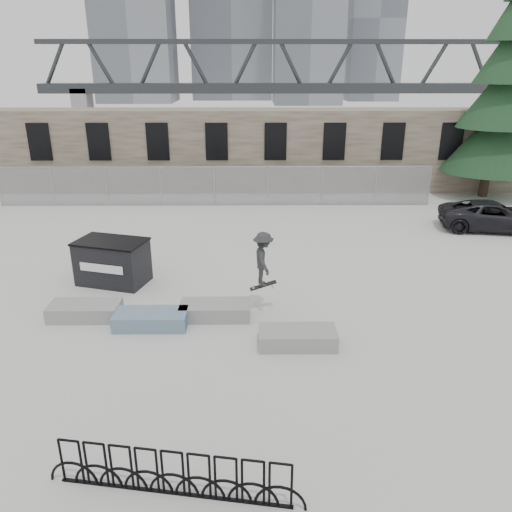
{
  "coord_description": "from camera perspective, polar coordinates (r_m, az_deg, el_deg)",
  "views": [
    {
      "loc": [
        1.9,
        -12.53,
        6.8
      ],
      "look_at": [
        2.03,
        1.79,
        1.3
      ],
      "focal_mm": 35.0,
      "sensor_mm": 36.0,
      "label": 1
    }
  ],
  "objects": [
    {
      "name": "planter_offset",
      "position": [
        13.07,
        4.77,
        -9.2
      ],
      "size": [
        2.0,
        0.9,
        0.44
      ],
      "color": "gray",
      "rests_on": "ground"
    },
    {
      "name": "chainlink_fence",
      "position": [
        25.76,
        -4.76,
        8.01
      ],
      "size": [
        22.06,
        0.06,
        2.02
      ],
      "color": "gray",
      "rests_on": "ground"
    },
    {
      "name": "skateboarder",
      "position": [
        14.31,
        0.83,
        -0.37
      ],
      "size": [
        0.8,
        1.12,
        1.76
      ],
      "rotation": [
        0.0,
        0.0,
        1.72
      ],
      "color": "#2A2B2D",
      "rests_on": "ground"
    },
    {
      "name": "bike_rack",
      "position": [
        9.16,
        -9.47,
        -23.34
      ],
      "size": [
        4.44,
        0.74,
        0.9
      ],
      "rotation": [
        0.0,
        0.0,
        -0.16
      ],
      "color": "black",
      "rests_on": "ground"
    },
    {
      "name": "planter_far_left",
      "position": [
        15.16,
        -18.97,
        -5.87
      ],
      "size": [
        2.0,
        0.9,
        0.44
      ],
      "color": "gray",
      "rests_on": "ground"
    },
    {
      "name": "ground",
      "position": [
        14.39,
        -8.1,
        -7.44
      ],
      "size": [
        120.0,
        120.0,
        0.0
      ],
      "primitive_type": "plane",
      "color": "beige",
      "rests_on": "ground"
    },
    {
      "name": "planter_center_left",
      "position": [
        14.2,
        -11.93,
        -7.02
      ],
      "size": [
        2.0,
        0.9,
        0.44
      ],
      "color": "#2C5784",
      "rests_on": "ground"
    },
    {
      "name": "spruce_tree",
      "position": [
        29.85,
        25.81,
        14.88
      ],
      "size": [
        5.05,
        5.05,
        11.5
      ],
      "color": "#38281E",
      "rests_on": "ground"
    },
    {
      "name": "dumpster",
      "position": [
        17.09,
        -16.08,
        -0.62
      ],
      "size": [
        2.52,
        1.93,
        1.47
      ],
      "rotation": [
        0.0,
        0.0,
        -0.28
      ],
      "color": "black",
      "rests_on": "ground"
    },
    {
      "name": "planter_center_right",
      "position": [
        14.42,
        -4.71,
        -6.13
      ],
      "size": [
        2.0,
        0.9,
        0.44
      ],
      "color": "gray",
      "rests_on": "ground"
    },
    {
      "name": "stone_wall",
      "position": [
        29.19,
        -4.32,
        11.99
      ],
      "size": [
        36.0,
        2.58,
        4.5
      ],
      "color": "brown",
      "rests_on": "ground"
    },
    {
      "name": "truss_bridge",
      "position": [
        68.07,
        6.69,
        18.63
      ],
      "size": [
        70.0,
        3.0,
        9.8
      ],
      "color": "#2D3033",
      "rests_on": "ground"
    },
    {
      "name": "suv",
      "position": [
        24.2,
        25.5,
        4.16
      ],
      "size": [
        4.82,
        2.84,
        1.26
      ],
      "primitive_type": "imported",
      "rotation": [
        0.0,
        0.0,
        1.4
      ],
      "color": "black",
      "rests_on": "ground"
    }
  ]
}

